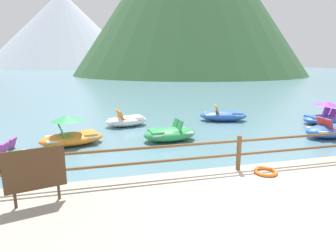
{
  "coord_description": "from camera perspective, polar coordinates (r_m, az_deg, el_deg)",
  "views": [
    {
      "loc": [
        -3.63,
        -4.98,
        3.29
      ],
      "look_at": [
        -1.09,
        5.0,
        0.9
      ],
      "focal_mm": 30.1,
      "sensor_mm": 36.0,
      "label": 1
    }
  ],
  "objects": [
    {
      "name": "ground_plane",
      "position": [
        45.24,
        -9.72,
        8.73
      ],
      "size": [
        200.0,
        200.0,
        0.0
      ],
      "primitive_type": "plane",
      "color": "slate"
    },
    {
      "name": "pedal_boat_0",
      "position": [
        14.22,
        30.08,
        -0.83
      ],
      "size": [
        2.37,
        1.21,
        0.9
      ],
      "color": "blue",
      "rests_on": "ground"
    },
    {
      "name": "distant_peak",
      "position": [
        140.75,
        -20.28,
        17.66
      ],
      "size": [
        67.82,
        67.82,
        32.81
      ],
      "primitive_type": "cone",
      "color": "#A8B2C1",
      "rests_on": "ground"
    },
    {
      "name": "sign_board",
      "position": [
        6.36,
        -25.35,
        -8.11
      ],
      "size": [
        1.15,
        0.32,
        1.19
      ],
      "color": "beige",
      "rests_on": "promenade_dock"
    },
    {
      "name": "pedal_boat_3",
      "position": [
        14.65,
        -8.38,
        1.08
      ],
      "size": [
        2.36,
        1.59,
        0.86
      ],
      "color": "white",
      "rests_on": "ground"
    },
    {
      "name": "pedal_boat_2",
      "position": [
        16.1,
        11.17,
        2.12
      ],
      "size": [
        2.84,
        1.94,
        0.89
      ],
      "color": "blue",
      "rests_on": "ground"
    },
    {
      "name": "pedal_boat_6",
      "position": [
        11.87,
        -18.95,
        -1.78
      ],
      "size": [
        2.67,
        1.76,
        1.21
      ],
      "color": "orange",
      "rests_on": "ground"
    },
    {
      "name": "pedal_boat_1",
      "position": [
        11.83,
        0.32,
        -1.59
      ],
      "size": [
        2.32,
        1.43,
        0.88
      ],
      "color": "green",
      "rests_on": "ground"
    },
    {
      "name": "dock_railing",
      "position": [
        7.82,
        14.19,
        -4.5
      ],
      "size": [
        23.92,
        0.12,
        0.95
      ],
      "color": "brown",
      "rests_on": "promenade_dock"
    },
    {
      "name": "pedal_boat_4",
      "position": [
        17.12,
        28.99,
        1.71
      ],
      "size": [
        2.3,
        1.42,
        1.2
      ],
      "color": "blue",
      "rests_on": "ground"
    },
    {
      "name": "life_ring",
      "position": [
        7.93,
        19.16,
        -8.73
      ],
      "size": [
        0.61,
        0.61,
        0.09
      ],
      "primitive_type": "torus",
      "color": "orange",
      "rests_on": "promenade_dock"
    }
  ]
}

